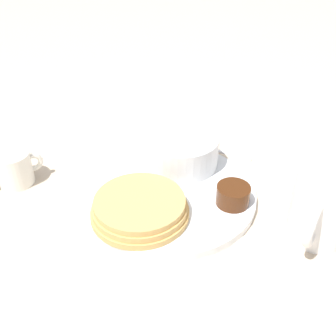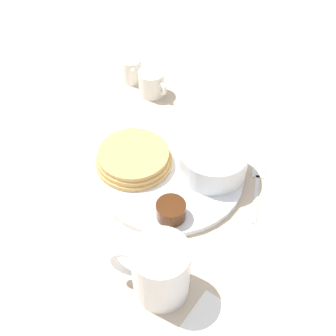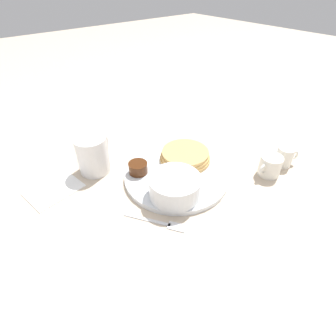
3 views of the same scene
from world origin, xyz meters
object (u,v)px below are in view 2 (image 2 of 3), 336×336
at_px(creamer_pitcher_far, 132,70).
at_px(fork, 257,183).
at_px(coffee_mug, 159,270).
at_px(bowl, 213,160).
at_px(creamer_pitcher_near, 152,83).
at_px(plate, 170,173).

bearing_deg(creamer_pitcher_far, fork, -7.38).
bearing_deg(coffee_mug, bowl, 112.28).
height_order(coffee_mug, creamer_pitcher_near, coffee_mug).
bearing_deg(bowl, coffee_mug, -67.72).
height_order(plate, coffee_mug, coffee_mug).
height_order(bowl, creamer_pitcher_far, bowl).
bearing_deg(plate, bowl, 46.01).
relative_size(bowl, creamer_pitcher_near, 1.48).
bearing_deg(coffee_mug, plate, 130.96).
relative_size(coffee_mug, creamer_pitcher_near, 1.33).
bearing_deg(creamer_pitcher_far, plate, -28.94).
distance_m(creamer_pitcher_far, fork, 0.38).
height_order(bowl, coffee_mug, coffee_mug).
bearing_deg(fork, coffee_mug, -85.99).
height_order(coffee_mug, fork, coffee_mug).
xyz_separation_m(bowl, fork, (0.07, 0.04, -0.04)).
bearing_deg(bowl, fork, 29.41).
distance_m(bowl, coffee_mug, 0.23).
height_order(bowl, fork, bowl).
xyz_separation_m(plate, creamer_pitcher_near, (-0.19, 0.14, 0.02)).
distance_m(bowl, fork, 0.09).
distance_m(coffee_mug, creamer_pitcher_near, 0.44).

